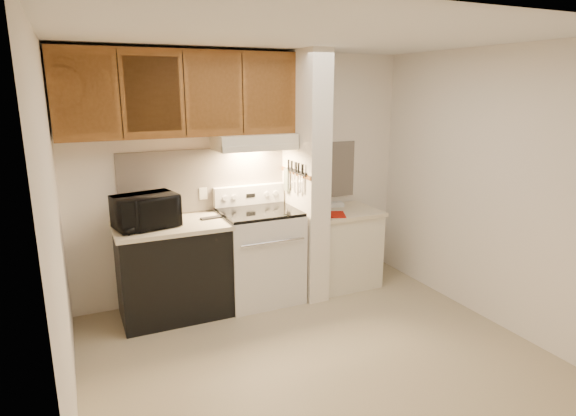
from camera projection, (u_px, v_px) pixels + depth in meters
floor at (311, 351)px, 4.02m from camera, size 3.60×3.60×0.00m
ceiling at (315, 36)px, 3.41m from camera, size 3.60×3.60×0.00m
wall_back at (247, 175)px, 5.04m from camera, size 3.60×2.50×0.02m
wall_left at (56, 235)px, 2.99m from camera, size 0.02×3.00×2.50m
wall_right at (486, 187)px, 4.44m from camera, size 0.02×3.00×2.50m
backsplash at (247, 177)px, 5.03m from camera, size 2.60×0.02×0.63m
range_body at (260, 256)px, 4.93m from camera, size 0.76×0.65×0.92m
oven_window at (272, 263)px, 4.64m from camera, size 0.50×0.01×0.30m
oven_handle at (273, 242)px, 4.55m from camera, size 0.65×0.02×0.02m
cooktop at (259, 212)px, 4.81m from camera, size 0.74×0.64×0.03m
range_backguard at (249, 195)px, 5.03m from camera, size 0.76×0.08×0.20m
range_display at (251, 196)px, 5.00m from camera, size 0.10×0.01×0.04m
range_knob_left_outer at (225, 198)px, 4.88m from camera, size 0.05×0.02×0.05m
range_knob_left_inner at (234, 197)px, 4.92m from camera, size 0.05×0.02×0.05m
range_knob_right_inner at (267, 194)px, 5.07m from camera, size 0.05×0.02×0.05m
range_knob_right_outer at (275, 193)px, 5.11m from camera, size 0.05×0.02×0.05m
dishwasher_front at (174, 272)px, 4.59m from camera, size 1.00×0.63×0.87m
left_countertop at (171, 226)px, 4.47m from camera, size 1.04×0.67×0.04m
spoon_rest at (212, 218)px, 4.65m from camera, size 0.23×0.09×0.02m
teal_jar at (159, 214)px, 4.62m from camera, size 0.10×0.10×0.09m
outlet at (203, 194)px, 4.86m from camera, size 0.08×0.01×0.12m
microwave at (146, 211)px, 4.33m from camera, size 0.61×0.47×0.30m
partition_pillar at (305, 177)px, 4.93m from camera, size 0.22×0.70×2.50m
pillar_trim at (295, 173)px, 4.87m from camera, size 0.01×0.70×0.04m
knife_strip at (297, 172)px, 4.82m from camera, size 0.02×0.42×0.04m
knife_blade_a at (302, 184)px, 4.71m from camera, size 0.01×0.03×0.16m
knife_handle_a at (303, 169)px, 4.67m from camera, size 0.02×0.02×0.10m
knife_blade_b at (300, 184)px, 4.76m from camera, size 0.01×0.04×0.18m
knife_handle_b at (299, 168)px, 4.75m from camera, size 0.02×0.02×0.10m
knife_blade_c at (295, 183)px, 4.85m from camera, size 0.01×0.04×0.20m
knife_handle_c at (296, 167)px, 4.80m from camera, size 0.02×0.02×0.10m
knife_blade_d at (292, 180)px, 4.92m from camera, size 0.01×0.04×0.16m
knife_handle_d at (292, 166)px, 4.89m from camera, size 0.02×0.02×0.10m
knife_blade_e at (289, 180)px, 4.99m from camera, size 0.01×0.04×0.18m
knife_handle_e at (289, 164)px, 4.96m from camera, size 0.02×0.02×0.10m
oven_mitt at (287, 180)px, 5.04m from camera, size 0.03×0.10×0.24m
right_cab_base at (342, 249)px, 5.33m from camera, size 0.70×0.60×0.81m
right_countertop at (343, 212)px, 5.22m from camera, size 0.74×0.64×0.04m
red_folder at (335, 215)px, 5.01m from camera, size 0.28×0.32×0.01m
white_box at (336, 204)px, 5.38m from camera, size 0.18×0.14×0.04m
range_hood at (254, 141)px, 4.75m from camera, size 0.78×0.44×0.15m
hood_lip at (262, 148)px, 4.58m from camera, size 0.78×0.04×0.06m
upper_cabinets at (180, 94)px, 4.40m from camera, size 2.18×0.33×0.77m
cab_door_a at (85, 95)px, 3.93m from camera, size 0.46×0.01×0.63m
cab_gap_a at (120, 94)px, 4.04m from camera, size 0.01×0.01×0.73m
cab_door_b at (153, 94)px, 4.15m from camera, size 0.46×0.01×0.63m
cab_gap_b at (184, 94)px, 4.26m from camera, size 0.01×0.01×0.73m
cab_door_c at (214, 94)px, 4.37m from camera, size 0.46×0.01×0.63m
cab_gap_c at (243, 94)px, 4.48m from camera, size 0.01×0.01×0.73m
cab_door_d at (270, 94)px, 4.59m from camera, size 0.46×0.01×0.63m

